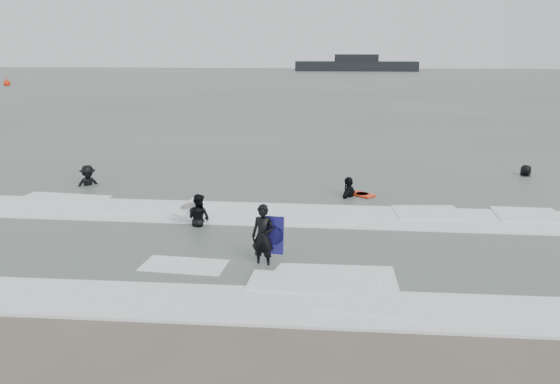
# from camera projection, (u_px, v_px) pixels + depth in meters

# --- Properties ---
(ground) EXTENTS (320.00, 320.00, 0.00)m
(ground) POSITION_uv_depth(u_px,v_px,m) (257.00, 294.00, 12.31)
(ground) COLOR brown
(ground) RESTS_ON ground
(sea) EXTENTS (320.00, 320.00, 0.00)m
(sea) POSITION_uv_depth(u_px,v_px,m) (327.00, 84.00, 89.30)
(sea) COLOR #47544C
(sea) RESTS_ON ground
(surfer_centre) EXTENTS (0.69, 0.55, 1.66)m
(surfer_centre) POSITION_uv_depth(u_px,v_px,m) (263.00, 267.00, 13.88)
(surfer_centre) COLOR black
(surfer_centre) RESTS_ON ground
(surfer_wading) EXTENTS (0.97, 0.90, 1.60)m
(surfer_wading) POSITION_uv_depth(u_px,v_px,m) (199.00, 226.00, 17.06)
(surfer_wading) COLOR black
(surfer_wading) RESTS_ON ground
(surfer_breaker) EXTENTS (1.27, 1.24, 1.74)m
(surfer_breaker) POSITION_uv_depth(u_px,v_px,m) (89.00, 187.00, 22.01)
(surfer_breaker) COLOR black
(surfer_breaker) RESTS_ON ground
(surfer_right_near) EXTENTS (0.92, 1.24, 1.95)m
(surfer_right_near) POSITION_uv_depth(u_px,v_px,m) (349.00, 198.00, 20.40)
(surfer_right_near) COLOR black
(surfer_right_near) RESTS_ON ground
(surfer_right_far) EXTENTS (0.97, 0.80, 1.70)m
(surfer_right_far) POSITION_uv_depth(u_px,v_px,m) (525.00, 177.00, 23.70)
(surfer_right_far) COLOR black
(surfer_right_far) RESTS_ON ground
(surf_foam) EXTENTS (30.03, 9.06, 0.09)m
(surf_foam) POSITION_uv_depth(u_px,v_px,m) (275.00, 238.00, 15.86)
(surf_foam) COLOR white
(surf_foam) RESTS_ON ground
(bodyboards) EXTENTS (6.63, 7.74, 1.25)m
(bodyboards) POSITION_uv_depth(u_px,v_px,m) (280.00, 209.00, 17.15)
(bodyboards) COLOR #13104D
(bodyboards) RESTS_ON ground
(buoy) EXTENTS (1.00, 1.00, 1.65)m
(buoy) POSITION_uv_depth(u_px,v_px,m) (7.00, 83.00, 84.30)
(buoy) COLOR red
(buoy) RESTS_ON ground
(vessel_horizon) EXTENTS (31.84, 5.69, 4.32)m
(vessel_horizon) POSITION_uv_depth(u_px,v_px,m) (356.00, 65.00, 143.55)
(vessel_horizon) COLOR black
(vessel_horizon) RESTS_ON ground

